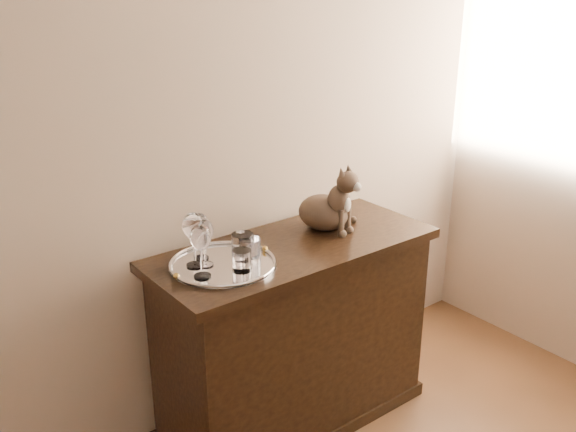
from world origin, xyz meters
The scene contains 11 objects.
wall_back centered at (0.00, 2.25, 1.35)m, with size 4.00×0.10×2.70m, color #C0A690.
sideboard centered at (0.60, 1.94, 0.42)m, with size 1.20×0.50×0.85m, color black, non-canonical shape.
tray centered at (0.26, 1.94, 0.85)m, with size 0.40×0.40×0.01m, color silver.
wine_glass_a centered at (0.17, 2.00, 0.96)m, with size 0.08×0.08×0.21m, color white, non-canonical shape.
wine_glass_b centered at (0.22, 2.04, 0.95)m, with size 0.07×0.07×0.18m, color silver, non-canonical shape.
wine_glass_c centered at (0.15, 1.90, 0.96)m, with size 0.08×0.08×0.20m, color white, non-canonical shape.
wine_glass_d centered at (0.21, 1.98, 0.95)m, with size 0.07×0.07×0.18m, color white, non-canonical shape.
tumbler_a centered at (0.36, 1.91, 0.90)m, with size 0.08×0.08×0.09m, color white.
tumbler_b centered at (0.29, 1.85, 0.90)m, with size 0.07×0.07×0.08m, color white.
tumbler_c centered at (0.36, 1.95, 0.91)m, with size 0.08×0.08×0.10m, color white.
cat centered at (0.80, 2.00, 1.00)m, with size 0.29×0.27×0.30m, color brown, non-canonical shape.
Camera 1 is at (-0.88, 0.08, 1.88)m, focal length 40.00 mm.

